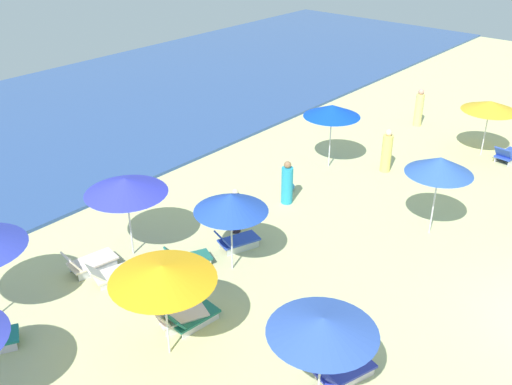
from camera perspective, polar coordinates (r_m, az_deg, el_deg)
The scene contains 21 objects.
ocean at distance 28.62m, azimuth -18.57°, elevation 6.74°, with size 60.00×15.87×0.12m, color #2F508F.
umbrella_0 at distance 24.60m, azimuth 21.99°, elevation 7.88°, with size 2.17×2.17×2.28m.
lounge_chair_0_0 at distance 25.03m, azimuth 23.50°, elevation 3.42°, with size 1.59×0.80×0.74m.
umbrella_1 at distance 17.98m, azimuth 17.59°, elevation 2.55°, with size 2.02×2.02×2.59m.
umbrella_2 at distance 15.53m, azimuth -2.48°, elevation -1.00°, with size 2.04×2.04×2.38m.
lounge_chair_2_0 at distance 16.68m, azimuth -6.74°, elevation -6.49°, with size 1.40×1.06×0.68m.
lounge_chair_2_1 at distance 17.36m, azimuth -1.95°, elevation -4.77°, with size 1.42×0.98×0.66m.
umbrella_4 at distance 12.74m, azimuth -9.16°, elevation -7.79°, with size 2.37×2.37×2.43m.
lounge_chair_4_0 at distance 14.66m, azimuth -7.60°, elevation -12.00°, with size 1.46×1.04×0.71m.
lounge_chair_4_1 at distance 14.65m, azimuth -6.40°, elevation -12.14°, with size 1.42×0.73×0.59m.
umbrella_5 at distance 11.41m, azimuth 6.57°, elevation -12.80°, with size 2.20×2.20×2.36m.
lounge_chair_5_0 at distance 13.36m, azimuth 8.33°, elevation -16.93°, with size 1.61×1.06×0.65m.
umbrella_6 at distance 16.53m, azimuth -12.67°, elevation 0.65°, with size 2.34×2.34×2.48m.
lounge_chair_6_0 at distance 17.04m, azimuth -16.05°, elevation -6.59°, with size 1.50×0.89×0.75m.
lounge_chair_6_1 at distance 16.50m, azimuth -14.01°, elevation -7.72°, with size 1.47×0.98×0.64m.
umbrella_8 at distance 21.95m, azimuth 7.46°, elevation 7.96°, with size 2.14×2.14×2.49m.
beachgoer_0 at distance 22.46m, azimuth 12.70°, elevation 3.90°, with size 0.50×0.50×1.69m.
beachgoer_1 at distance 17.98m, azimuth -2.02°, elevation -1.91°, with size 0.40×0.40×1.50m.
beachgoer_3 at distance 19.68m, azimuth 3.07°, elevation 0.84°, with size 0.45×0.45×1.55m.
beachgoer_4 at distance 27.41m, azimuth 15.69°, elevation 7.93°, with size 0.45×0.45×1.72m.
beach_ball_0 at distance 20.76m, azimuth 3.44°, elevation 0.57°, with size 0.27×0.27×0.27m, color #3B94DB.
Camera 1 is at (-13.47, -1.34, 9.53)m, focal length 40.78 mm.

